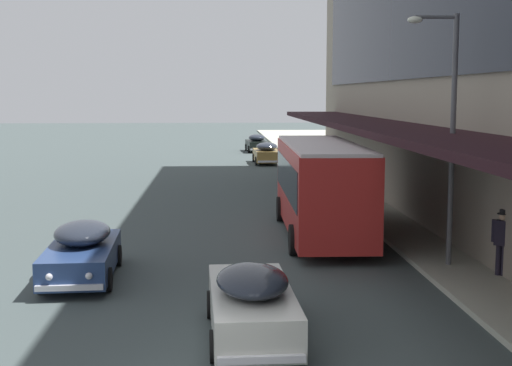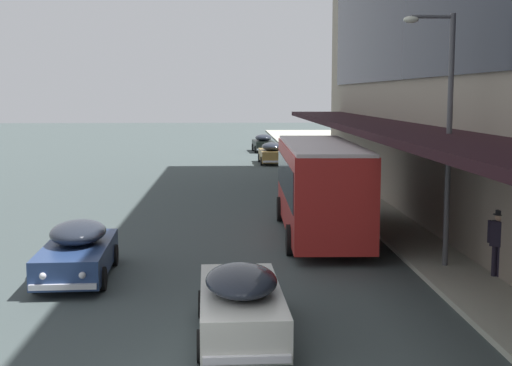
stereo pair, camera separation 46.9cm
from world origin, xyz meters
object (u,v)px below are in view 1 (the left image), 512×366
object	(u,v)px
sedan_second_near	(82,251)
pedestrian_at_kerb	(502,239)
sedan_lead_mid	(257,143)
street_lamp	(448,122)
sedan_trailing_mid	(252,302)
sedan_oncoming_front	(267,153)
transit_bus_kerbside_front	(321,183)

from	to	relation	value
sedan_second_near	pedestrian_at_kerb	xyz separation A→B (m)	(11.68, -0.95, 0.40)
sedan_lead_mid	sedan_second_near	bearing A→B (deg)	-99.60
sedan_second_near	street_lamp	bearing A→B (deg)	2.22
sedan_lead_mid	sedan_trailing_mid	bearing A→B (deg)	-93.47
sedan_oncoming_front	pedestrian_at_kerb	size ratio (longest dim) A/B	2.52
sedan_second_near	sedan_trailing_mid	size ratio (longest dim) A/B	1.01
transit_bus_kerbside_front	sedan_lead_mid	xyz separation A→B (m)	(-0.07, 38.92, -1.18)
sedan_second_near	pedestrian_at_kerb	distance (m)	11.73
street_lamp	transit_bus_kerbside_front	bearing A→B (deg)	119.57
transit_bus_kerbside_front	sedan_trailing_mid	size ratio (longest dim) A/B	2.04
street_lamp	pedestrian_at_kerb	bearing A→B (deg)	-48.42
sedan_second_near	street_lamp	xyz separation A→B (m)	(10.48, 0.41, 3.59)
transit_bus_kerbside_front	sedan_second_near	distance (m)	9.45
sedan_oncoming_front	street_lamp	size ratio (longest dim) A/B	0.64
sedan_oncoming_front	sedan_second_near	world-z (taller)	sedan_oncoming_front
sedan_second_near	sedan_lead_mid	size ratio (longest dim) A/B	1.05
sedan_second_near	pedestrian_at_kerb	bearing A→B (deg)	-4.65
sedan_trailing_mid	pedestrian_at_kerb	distance (m)	8.36
transit_bus_kerbside_front	pedestrian_at_kerb	bearing A→B (deg)	-57.60
sedan_oncoming_front	sedan_trailing_mid	xyz separation A→B (m)	(-3.09, -38.39, -0.01)
sedan_oncoming_front	sedan_trailing_mid	bearing A→B (deg)	-94.60
transit_bus_kerbside_front	pedestrian_at_kerb	size ratio (longest dim) A/B	5.23
sedan_oncoming_front	sedan_second_near	xyz separation A→B (m)	(-7.60, -33.15, -0.01)
transit_bus_kerbside_front	sedan_lead_mid	size ratio (longest dim) A/B	2.11
street_lamp	sedan_lead_mid	bearing A→B (deg)	93.85
sedan_second_near	pedestrian_at_kerb	world-z (taller)	pedestrian_at_kerb
sedan_oncoming_front	pedestrian_at_kerb	xyz separation A→B (m)	(4.08, -34.10, 0.39)
transit_bus_kerbside_front	street_lamp	world-z (taller)	street_lamp
sedan_oncoming_front	street_lamp	bearing A→B (deg)	-84.98
sedan_second_near	sedan_trailing_mid	xyz separation A→B (m)	(4.51, -5.23, 0.00)
sedan_lead_mid	pedestrian_at_kerb	xyz separation A→B (m)	(4.16, -45.38, 0.40)
sedan_trailing_mid	sedan_lead_mid	size ratio (longest dim) A/B	1.03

